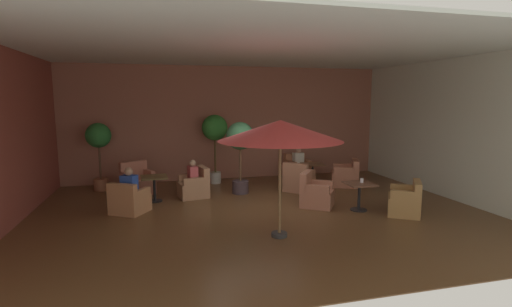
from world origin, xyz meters
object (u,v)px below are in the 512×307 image
(potted_tree_left_corner, at_px, (240,143))
(patron_with_friend, at_px, (193,173))
(armchair_front_right_east, at_px, (129,201))
(iced_drink_cup, at_px, (362,180))
(armchair_front_right_north, at_px, (137,182))
(potted_tree_mid_right, at_px, (215,132))
(armchair_front_right_south, at_px, (195,186))
(patio_umbrella_tall_red, at_px, (280,131))
(cafe_table_front_right, at_px, (154,183))
(patron_blue_shirt, at_px, (129,184))
(patron_by_window, at_px, (298,158))
(armchair_mid_center_south, at_px, (299,181))
(cafe_table_front_left, at_px, (359,191))
(armchair_front_left_east, at_px, (405,202))
(armchair_mid_center_east, at_px, (297,169))
(potted_tree_mid_left, at_px, (99,143))
(cafe_table_mid_center, at_px, (313,170))
(armchair_mid_center_north, at_px, (346,176))

(potted_tree_left_corner, xyz_separation_m, patron_with_friend, (-1.37, -0.11, -0.77))
(armchair_front_right_east, xyz_separation_m, iced_drink_cup, (5.54, -1.11, 0.45))
(armchair_front_right_north, distance_m, potted_tree_mid_right, 2.88)
(armchair_front_right_south, bearing_deg, patio_umbrella_tall_red, -69.00)
(cafe_table_front_right, relative_size, patron_blue_shirt, 1.03)
(armchair_front_right_south, bearing_deg, patron_by_window, 23.96)
(iced_drink_cup, bearing_deg, armchair_mid_center_south, 111.26)
(cafe_table_front_left, height_order, armchair_front_right_south, armchair_front_right_south)
(cafe_table_front_left, height_order, patron_with_friend, patron_with_friend)
(armchair_front_right_north, height_order, iced_drink_cup, armchair_front_right_north)
(armchair_mid_center_south, relative_size, patron_blue_shirt, 1.48)
(armchair_front_left_east, xyz_separation_m, cafe_table_front_right, (-5.76, 2.68, 0.20))
(potted_tree_mid_right, height_order, patron_blue_shirt, potted_tree_mid_right)
(armchair_front_left_east, xyz_separation_m, armchair_mid_center_south, (-1.63, 2.78, 0.01))
(armchair_front_right_east, relative_size, armchair_front_right_south, 1.14)
(armchair_front_right_north, xyz_separation_m, armchair_mid_center_east, (5.26, 0.89, -0.02))
(potted_tree_mid_right, bearing_deg, potted_tree_mid_left, -177.71)
(armchair_front_right_north, bearing_deg, armchair_front_right_east, -92.55)
(armchair_mid_center_east, relative_size, armchair_mid_center_south, 0.82)
(armchair_front_right_south, xyz_separation_m, potted_tree_mid_right, (0.82, 1.62, 1.38))
(armchair_front_left_east, height_order, cafe_table_mid_center, armchair_front_left_east)
(potted_tree_left_corner, relative_size, potted_tree_mid_left, 1.03)
(armchair_mid_center_south, xyz_separation_m, iced_drink_cup, (0.83, -2.14, 0.41))
(armchair_mid_center_south, relative_size, patio_umbrella_tall_red, 0.43)
(cafe_table_front_right, relative_size, cafe_table_mid_center, 1.06)
(potted_tree_mid_right, bearing_deg, cafe_table_front_left, -52.70)
(armchair_front_right_east, height_order, patron_with_friend, patron_with_friend)
(armchair_front_left_east, bearing_deg, potted_tree_mid_right, 130.64)
(cafe_table_mid_center, relative_size, armchair_mid_center_east, 0.80)
(potted_tree_mid_right, bearing_deg, patron_with_friend, -117.83)
(armchair_mid_center_east, distance_m, iced_drink_cup, 3.95)
(armchair_front_right_east, distance_m, patron_blue_shirt, 0.43)
(cafe_table_front_left, xyz_separation_m, patron_with_friend, (-3.84, 2.28, 0.20))
(armchair_front_right_east, xyz_separation_m, potted_tree_mid_right, (2.48, 2.75, 1.40))
(patio_umbrella_tall_red, distance_m, patron_with_friend, 4.03)
(cafe_table_mid_center, bearing_deg, armchair_mid_center_east, 96.46)
(armchair_mid_center_north, relative_size, iced_drink_cup, 9.54)
(cafe_table_front_left, bearing_deg, armchair_front_right_north, 150.24)
(armchair_front_right_north, height_order, patron_with_friend, patron_with_friend)
(armchair_front_right_east, relative_size, potted_tree_mid_right, 0.45)
(armchair_mid_center_east, bearing_deg, patio_umbrella_tall_red, -114.16)
(armchair_front_right_east, relative_size, potted_tree_mid_left, 0.50)
(armchair_mid_center_east, bearing_deg, potted_tree_mid_right, -178.89)
(armchair_mid_center_east, relative_size, potted_tree_mid_left, 0.42)
(potted_tree_mid_left, xyz_separation_m, potted_tree_mid_right, (3.47, 0.14, 0.24))
(patron_blue_shirt, bearing_deg, armchair_mid_center_east, 27.51)
(patio_umbrella_tall_red, xyz_separation_m, potted_tree_left_corner, (-0.02, 3.62, -0.64))
(patron_blue_shirt, relative_size, patron_with_friend, 1.12)
(cafe_table_front_left, distance_m, potted_tree_mid_right, 5.06)
(cafe_table_front_left, distance_m, patio_umbrella_tall_red, 3.18)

